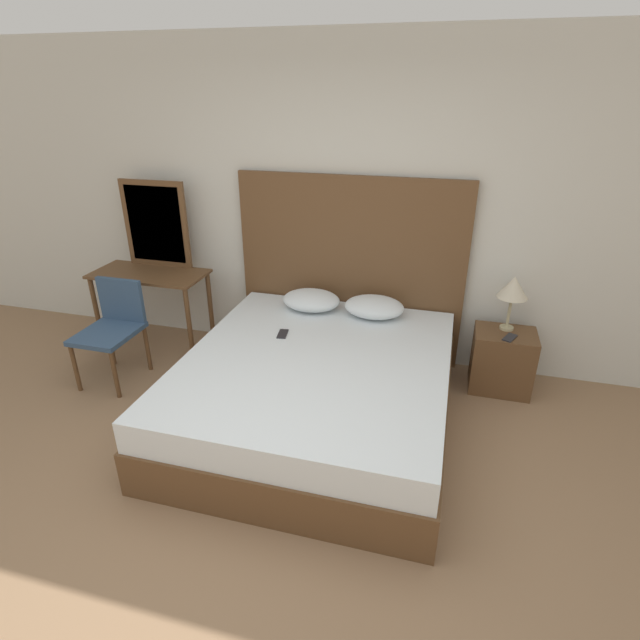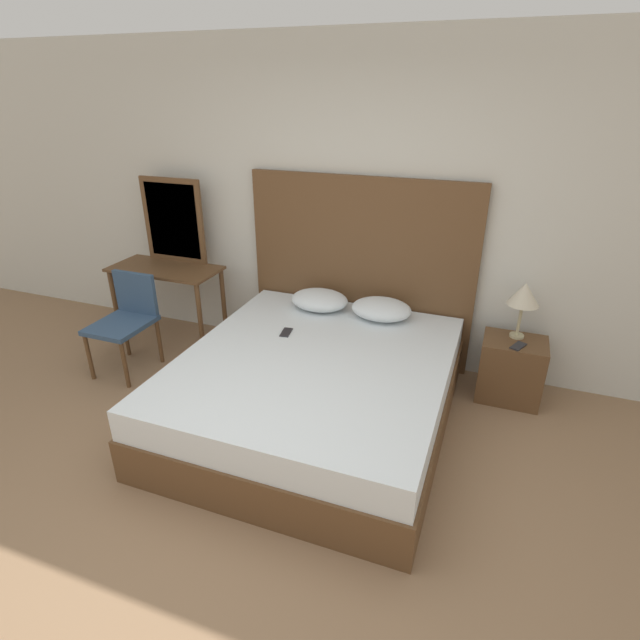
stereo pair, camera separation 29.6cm
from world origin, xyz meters
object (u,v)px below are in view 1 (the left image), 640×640
Objects in this scene: phone_on_bed at (283,334)px; nightstand at (502,361)px; table_lamp at (513,288)px; bed at (316,390)px; vanity_desk at (151,286)px; chair at (113,324)px; phone_on_nightstand at (510,338)px.

phone_on_bed is 1.80m from nightstand.
table_lamp is at bearing 20.05° from phone_on_bed.
bed is at bearing -146.04° from table_lamp.
vanity_desk is (-3.13, -0.18, -0.24)m from table_lamp.
chair is (-3.16, -0.73, -0.37)m from table_lamp.
phone_on_nightstand is at bearing 14.78° from phone_on_bed.
table_lamp is 2.71× the size of phone_on_nightstand.
vanity_desk is at bearing 162.82° from phone_on_bed.
chair is at bearing -175.76° from phone_on_bed.
bed is 4.76× the size of table_lamp.
chair is (-3.17, -0.56, -0.03)m from phone_on_nightstand.
nightstand is 1.14× the size of table_lamp.
chair reaches higher than bed.
vanity_desk reaches higher than bed.
vanity_desk is (-3.13, -0.10, 0.37)m from nightstand.
bed is at bearing -22.23° from vanity_desk.
phone_on_nightstand is at bearing -79.91° from nightstand.
nightstand is 0.61× the size of chair.
vanity_desk is at bearing 157.77° from bed.
phone_on_nightstand is (1.36, 0.74, 0.25)m from bed.
nightstand is at bearing -90.13° from table_lamp.
nightstand is (1.34, 0.83, -0.01)m from bed.
table_lamp reaches higher than bed.
chair is at bearing -169.99° from phone_on_nightstand.
phone_on_bed is 0.19× the size of chair.
table_lamp is 0.54× the size of chair.
nightstand is at bearing 100.09° from phone_on_nightstand.
phone_on_bed is at bearing -162.19° from nightstand.
vanity_desk is 1.23× the size of chair.
bed is at bearing -148.27° from nightstand.
vanity_desk reaches higher than phone_on_bed.
vanity_desk is at bearing 87.20° from chair.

